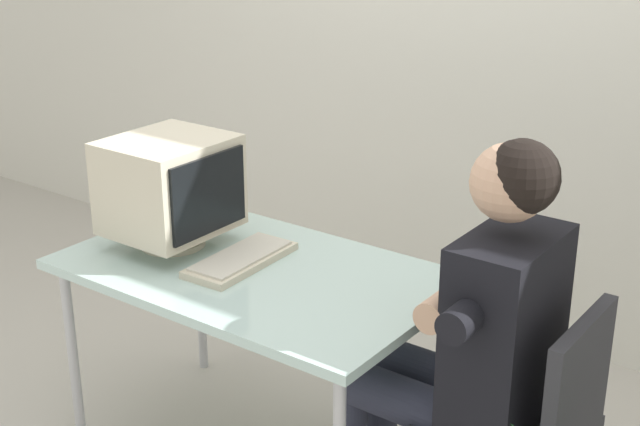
{
  "coord_description": "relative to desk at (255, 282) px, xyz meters",
  "views": [
    {
      "loc": [
        1.74,
        -2.02,
        1.91
      ],
      "look_at": [
        0.27,
        0.0,
        0.97
      ],
      "focal_mm": 50.1,
      "sensor_mm": 36.0,
      "label": 1
    }
  ],
  "objects": [
    {
      "name": "desk",
      "position": [
        0.0,
        0.0,
        0.0
      ],
      "size": [
        1.26,
        0.76,
        0.72
      ],
      "color": "#B7B7BC",
      "rests_on": "ground_plane"
    },
    {
      "name": "crt_monitor",
      "position": [
        -0.35,
        -0.02,
        0.27
      ],
      "size": [
        0.36,
        0.4,
        0.38
      ],
      "color": "beige",
      "rests_on": "desk"
    },
    {
      "name": "keyboard",
      "position": [
        -0.06,
        0.0,
        0.07
      ],
      "size": [
        0.19,
        0.41,
        0.03
      ],
      "color": "beige",
      "rests_on": "desk"
    },
    {
      "name": "office_chair",
      "position": [
        0.95,
        0.05,
        -0.2
      ],
      "size": [
        0.44,
        0.44,
        0.84
      ],
      "color": "#4C4C51",
      "rests_on": "ground_plane"
    },
    {
      "name": "person_seated",
      "position": [
        0.76,
        0.05,
        0.04
      ],
      "size": [
        0.74,
        0.58,
        1.29
      ],
      "color": "black",
      "rests_on": "ground_plane"
    }
  ]
}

